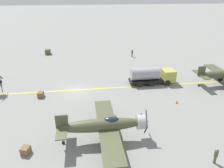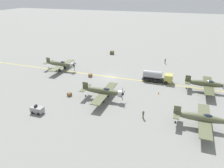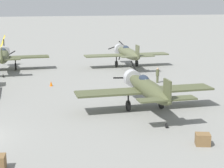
{
  "view_description": "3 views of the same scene",
  "coord_description": "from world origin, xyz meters",
  "px_view_note": "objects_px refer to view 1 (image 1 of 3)",
  "views": [
    {
      "loc": [
        33.52,
        1.47,
        15.69
      ],
      "look_at": [
        4.37,
        5.48,
        2.68
      ],
      "focal_mm": 35.0,
      "sensor_mm": 36.0,
      "label": 1
    },
    {
      "loc": [
        55.12,
        19.98,
        23.22
      ],
      "look_at": [
        11.4,
        4.58,
        3.06
      ],
      "focal_mm": 35.0,
      "sensor_mm": 36.0,
      "label": 2
    },
    {
      "loc": [
        3.39,
        -25.78,
        9.27
      ],
      "look_at": [
        11.8,
        7.64,
        1.53
      ],
      "focal_mm": 60.0,
      "sensor_mm": 36.0,
      "label": 3
    }
  ],
  "objects_px": {
    "supply_crate_mid_lane": "(26,150)",
    "traffic_cone": "(177,102)",
    "supply_crate_outboard": "(41,95)",
    "ground_crew_walking": "(216,155)",
    "supply_crate_by_tanker": "(48,52)",
    "fuel_tanker": "(152,76)",
    "ground_crew_inspecting": "(132,53)",
    "airplane_mid_right": "(105,125)"
  },
  "relations": [
    {
      "from": "fuel_tanker",
      "to": "supply_crate_by_tanker",
      "type": "bearing_deg",
      "value": -136.38
    },
    {
      "from": "fuel_tanker",
      "to": "airplane_mid_right",
      "type": "bearing_deg",
      "value": -34.33
    },
    {
      "from": "supply_crate_by_tanker",
      "to": "airplane_mid_right",
      "type": "bearing_deg",
      "value": 16.49
    },
    {
      "from": "ground_crew_inspecting",
      "to": "supply_crate_mid_lane",
      "type": "relative_size",
      "value": 1.98
    },
    {
      "from": "ground_crew_inspecting",
      "to": "supply_crate_by_tanker",
      "type": "distance_m",
      "value": 21.56
    },
    {
      "from": "supply_crate_mid_lane",
      "to": "traffic_cone",
      "type": "height_order",
      "value": "supply_crate_mid_lane"
    },
    {
      "from": "supply_crate_by_tanker",
      "to": "ground_crew_inspecting",
      "type": "bearing_deg",
      "value": 75.91
    },
    {
      "from": "airplane_mid_right",
      "to": "ground_crew_inspecting",
      "type": "height_order",
      "value": "airplane_mid_right"
    },
    {
      "from": "airplane_mid_right",
      "to": "supply_crate_by_tanker",
      "type": "distance_m",
      "value": 38.07
    },
    {
      "from": "fuel_tanker",
      "to": "supply_crate_outboard",
      "type": "bearing_deg",
      "value": -81.66
    },
    {
      "from": "ground_crew_walking",
      "to": "supply_crate_by_tanker",
      "type": "distance_m",
      "value": 46.43
    },
    {
      "from": "airplane_mid_right",
      "to": "traffic_cone",
      "type": "relative_size",
      "value": 21.82
    },
    {
      "from": "fuel_tanker",
      "to": "ground_crew_walking",
      "type": "height_order",
      "value": "fuel_tanker"
    },
    {
      "from": "airplane_mid_right",
      "to": "supply_crate_outboard",
      "type": "bearing_deg",
      "value": -158.21
    },
    {
      "from": "supply_crate_mid_lane",
      "to": "traffic_cone",
      "type": "bearing_deg",
      "value": 112.23
    },
    {
      "from": "ground_crew_inspecting",
      "to": "supply_crate_outboard",
      "type": "distance_m",
      "value": 27.05
    },
    {
      "from": "ground_crew_walking",
      "to": "supply_crate_mid_lane",
      "type": "height_order",
      "value": "ground_crew_walking"
    },
    {
      "from": "supply_crate_mid_lane",
      "to": "supply_crate_outboard",
      "type": "height_order",
      "value": "supply_crate_outboard"
    },
    {
      "from": "supply_crate_by_tanker",
      "to": "traffic_cone",
      "type": "distance_m",
      "value": 36.9
    },
    {
      "from": "ground_crew_walking",
      "to": "ground_crew_inspecting",
      "type": "bearing_deg",
      "value": -179.83
    },
    {
      "from": "airplane_mid_right",
      "to": "supply_crate_outboard",
      "type": "xyz_separation_m",
      "value": [
        -11.89,
        -8.79,
        -1.59
      ]
    },
    {
      "from": "fuel_tanker",
      "to": "ground_crew_inspecting",
      "type": "height_order",
      "value": "fuel_tanker"
    },
    {
      "from": "fuel_tanker",
      "to": "ground_crew_inspecting",
      "type": "relative_size",
      "value": 4.31
    },
    {
      "from": "ground_crew_inspecting",
      "to": "traffic_cone",
      "type": "xyz_separation_m",
      "value": [
        24.17,
        1.37,
        -0.74
      ]
    },
    {
      "from": "ground_crew_inspecting",
      "to": "supply_crate_by_tanker",
      "type": "bearing_deg",
      "value": -104.09
    },
    {
      "from": "supply_crate_by_tanker",
      "to": "supply_crate_mid_lane",
      "type": "height_order",
      "value": "supply_crate_by_tanker"
    },
    {
      "from": "airplane_mid_right",
      "to": "ground_crew_walking",
      "type": "distance_m",
      "value": 11.39
    },
    {
      "from": "ground_crew_inspecting",
      "to": "traffic_cone",
      "type": "relative_size",
      "value": 3.37
    },
    {
      "from": "supply_crate_mid_lane",
      "to": "supply_crate_by_tanker",
      "type": "bearing_deg",
      "value": -176.16
    },
    {
      "from": "supply_crate_outboard",
      "to": "traffic_cone",
      "type": "height_order",
      "value": "supply_crate_outboard"
    },
    {
      "from": "supply_crate_mid_lane",
      "to": "traffic_cone",
      "type": "relative_size",
      "value": 1.7
    },
    {
      "from": "traffic_cone",
      "to": "supply_crate_mid_lane",
      "type": "bearing_deg",
      "value": -67.77
    },
    {
      "from": "ground_crew_walking",
      "to": "ground_crew_inspecting",
      "type": "distance_m",
      "value": 36.15
    },
    {
      "from": "supply_crate_by_tanker",
      "to": "supply_crate_outboard",
      "type": "distance_m",
      "value": 24.67
    },
    {
      "from": "airplane_mid_right",
      "to": "supply_crate_mid_lane",
      "type": "xyz_separation_m",
      "value": [
        1.01,
        -8.28,
        -1.62
      ]
    },
    {
      "from": "traffic_cone",
      "to": "ground_crew_walking",
      "type": "bearing_deg",
      "value": -6.04
    },
    {
      "from": "supply_crate_by_tanker",
      "to": "traffic_cone",
      "type": "xyz_separation_m",
      "value": [
        29.41,
        22.28,
        -0.36
      ]
    },
    {
      "from": "airplane_mid_right",
      "to": "traffic_cone",
      "type": "xyz_separation_m",
      "value": [
        -7.06,
        11.49,
        -1.74
      ]
    },
    {
      "from": "supply_crate_by_tanker",
      "to": "supply_crate_mid_lane",
      "type": "relative_size",
      "value": 1.62
    },
    {
      "from": "supply_crate_outboard",
      "to": "ground_crew_walking",
      "type": "bearing_deg",
      "value": 48.51
    },
    {
      "from": "supply_crate_mid_lane",
      "to": "supply_crate_outboard",
      "type": "distance_m",
      "value": 12.92
    },
    {
      "from": "airplane_mid_right",
      "to": "supply_crate_by_tanker",
      "type": "relative_size",
      "value": 7.9
    }
  ]
}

